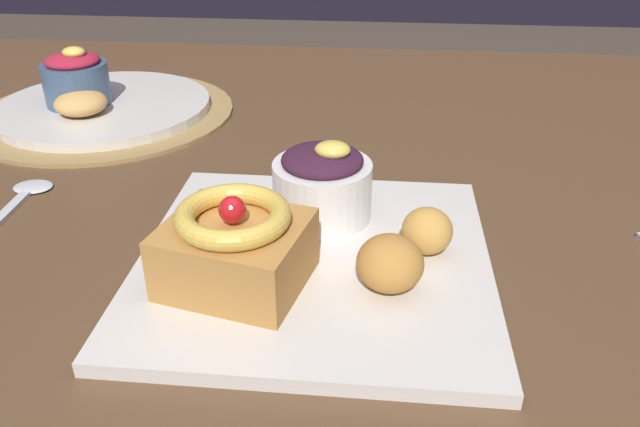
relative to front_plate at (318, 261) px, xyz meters
The scene contains 11 objects.
dining_table 0.22m from the front_plate, 90.69° to the left, with size 1.41×0.99×0.73m.
woven_placemat 0.46m from the front_plate, 133.95° to the left, with size 0.34×0.34×0.01m, color #997A47.
front_plate is the anchor object (origin of this frame).
cake_slice 0.08m from the front_plate, 143.58° to the right, with size 0.12×0.11×0.07m.
berry_ramekin 0.08m from the front_plate, 89.78° to the left, with size 0.09×0.09×0.07m.
fritter_front 0.09m from the front_plate, ahead, with size 0.04×0.04×0.04m, color gold.
fritter_middle 0.07m from the front_plate, 32.69° to the right, with size 0.05×0.05×0.04m, color #BC7F38.
back_plate 0.46m from the front_plate, 133.95° to the left, with size 0.28×0.28×0.01m, color silver.
back_ramekin 0.47m from the front_plate, 136.95° to the left, with size 0.08×0.08×0.08m.
back_pastry 0.43m from the front_plate, 138.87° to the left, with size 0.06×0.06×0.03m, color tan.
spoon 0.32m from the front_plate, 164.25° to the left, with size 0.04×0.13×0.00m.
Camera 1 is at (0.05, -0.63, 1.03)m, focal length 35.27 mm.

